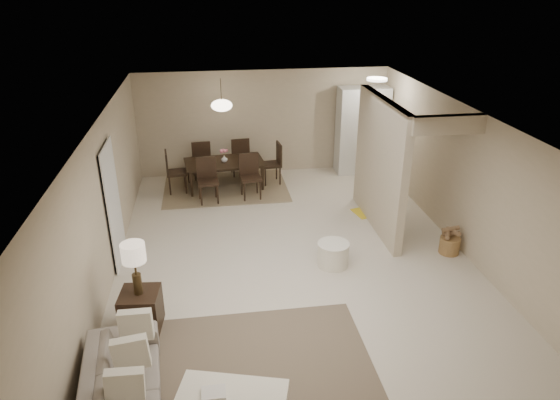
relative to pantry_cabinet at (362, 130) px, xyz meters
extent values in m
plane|color=beige|center=(-2.35, -4.15, -1.05)|extent=(9.00, 9.00, 0.00)
plane|color=white|center=(-2.35, -4.15, 1.45)|extent=(9.00, 9.00, 0.00)
plane|color=#BAA98C|center=(-2.35, 0.35, 0.20)|extent=(6.00, 0.00, 6.00)
plane|color=#BAA98C|center=(-5.35, -4.15, 0.20)|extent=(0.00, 9.00, 9.00)
plane|color=#BAA98C|center=(0.65, -4.15, 0.20)|extent=(0.00, 9.00, 9.00)
cube|color=#BAA98C|center=(-0.55, -2.90, 0.20)|extent=(0.15, 2.50, 2.50)
cube|color=black|center=(-5.32, -3.55, -0.03)|extent=(0.04, 0.90, 2.04)
cube|color=silver|center=(0.00, 0.00, 0.00)|extent=(1.20, 0.55, 2.10)
cylinder|color=white|center=(-0.05, -0.95, 1.41)|extent=(0.44, 0.44, 0.05)
cube|color=brown|center=(-3.40, -6.96, -1.04)|extent=(3.20, 3.20, 0.01)
imported|color=gray|center=(-4.80, -6.96, -0.74)|extent=(2.16, 1.02, 0.61)
cube|color=white|center=(-3.60, -7.26, -0.71)|extent=(1.28, 0.84, 0.16)
cylinder|color=black|center=(-3.11, -7.06, -0.92)|extent=(0.05, 0.05, 0.26)
cube|color=black|center=(-4.75, -5.46, -0.76)|extent=(0.57, 0.57, 0.57)
cylinder|color=#40311B|center=(-4.75, -5.46, -0.33)|extent=(0.12, 0.12, 0.30)
cylinder|color=#40311B|center=(-4.75, -5.46, -0.05)|extent=(0.03, 0.03, 0.26)
cylinder|color=beige|center=(-4.75, -5.46, 0.15)|extent=(0.32, 0.32, 0.26)
cylinder|color=white|center=(-1.73, -4.25, -0.84)|extent=(0.53, 0.53, 0.41)
cylinder|color=olive|center=(0.40, -4.15, -0.90)|extent=(0.43, 0.43, 0.30)
cube|color=#826C50|center=(-3.37, -0.57, -1.04)|extent=(2.80, 2.10, 0.01)
imported|color=black|center=(-3.37, -0.57, -0.74)|extent=(1.86, 1.15, 0.62)
imported|color=white|center=(-3.37, -0.57, -0.35)|extent=(0.15, 0.15, 0.15)
cube|color=yellow|center=(-0.38, -2.32, -1.04)|extent=(0.91, 0.67, 0.01)
cylinder|color=#40311B|center=(-3.37, -0.57, 1.20)|extent=(0.02, 0.02, 0.50)
ellipsoid|color=#FFEAC6|center=(-3.37, -0.57, 0.87)|extent=(0.46, 0.46, 0.25)
camera|label=1|loc=(-3.68, -11.30, 3.45)|focal=32.00mm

